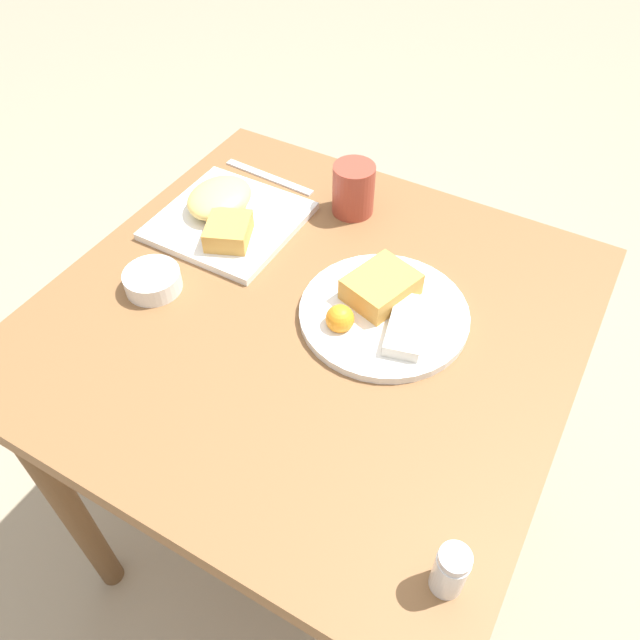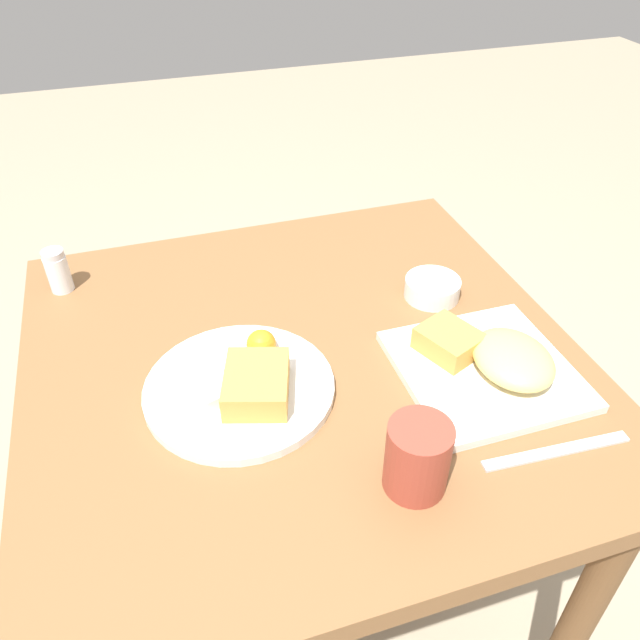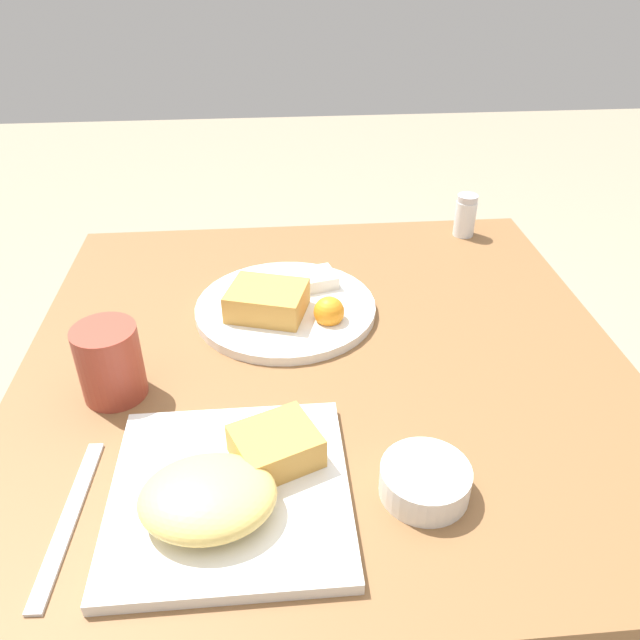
{
  "view_description": "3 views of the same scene",
  "coord_description": "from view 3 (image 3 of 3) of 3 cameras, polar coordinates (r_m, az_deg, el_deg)",
  "views": [
    {
      "loc": [
        0.58,
        0.35,
        1.49
      ],
      "look_at": [
        0.03,
        0.04,
        0.8
      ],
      "focal_mm": 35.0,
      "sensor_mm": 36.0,
      "label": 1
    },
    {
      "loc": [
        -0.68,
        0.19,
        1.4
      ],
      "look_at": [
        0.0,
        -0.03,
        0.83
      ],
      "focal_mm": 35.0,
      "sensor_mm": 36.0,
      "label": 2
    },
    {
      "loc": [
        -0.07,
        -0.68,
        1.28
      ],
      "look_at": [
        -0.0,
        0.03,
        0.81
      ],
      "focal_mm": 35.0,
      "sensor_mm": 36.0,
      "label": 3
    }
  ],
  "objects": [
    {
      "name": "coffee_mug",
      "position": [
        0.79,
        -18.65,
        -3.69
      ],
      "size": [
        0.08,
        0.08,
        0.1
      ],
      "color": "#9E3D2D",
      "rests_on": "dining_table"
    },
    {
      "name": "butter_knife",
      "position": [
        0.69,
        -21.97,
        -16.48
      ],
      "size": [
        0.03,
        0.2,
        0.0
      ],
      "rotation": [
        0.0,
        0.0,
        1.51
      ],
      "color": "silver",
      "rests_on": "dining_table"
    },
    {
      "name": "dining_table",
      "position": [
        0.91,
        0.4,
        -8.61
      ],
      "size": [
        0.81,
        0.82,
        0.78
      ],
      "color": "brown",
      "rests_on": "ground_plane"
    },
    {
      "name": "sauce_ramekin",
      "position": [
        0.66,
        9.57,
        -14.23
      ],
      "size": [
        0.09,
        0.09,
        0.03
      ],
      "color": "white",
      "rests_on": "dining_table"
    },
    {
      "name": "plate_oval_far",
      "position": [
        0.92,
        -3.24,
        1.43
      ],
      "size": [
        0.27,
        0.27,
        0.05
      ],
      "color": "white",
      "rests_on": "dining_table"
    },
    {
      "name": "plate_square_near",
      "position": [
        0.65,
        -8.36,
        -14.91
      ],
      "size": [
        0.24,
        0.24,
        0.06
      ],
      "color": "white",
      "rests_on": "dining_table"
    },
    {
      "name": "salt_shaker",
      "position": [
        1.18,
        13.12,
        9.08
      ],
      "size": [
        0.04,
        0.04,
        0.08
      ],
      "color": "white",
      "rests_on": "dining_table"
    }
  ]
}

